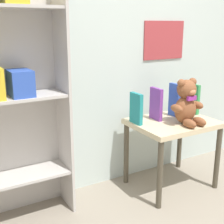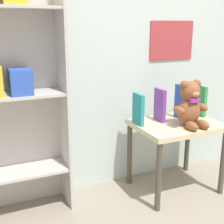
# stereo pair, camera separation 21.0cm
# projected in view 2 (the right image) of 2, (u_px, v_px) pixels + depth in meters

# --- Properties ---
(wall_back) EXTENTS (4.80, 0.07, 2.50)m
(wall_back) POSITION_uv_depth(u_px,v_px,m) (118.00, 22.00, 2.27)
(wall_back) COLOR silver
(wall_back) RESTS_ON ground_plane
(bookshelf_side) EXTENTS (0.72, 0.26, 1.62)m
(bookshelf_side) POSITION_uv_depth(u_px,v_px,m) (5.00, 82.00, 1.91)
(bookshelf_side) COLOR #BCB7B2
(bookshelf_side) RESTS_ON ground_plane
(display_table) EXTENTS (0.62, 0.48, 0.53)m
(display_table) POSITION_uv_depth(u_px,v_px,m) (176.00, 133.00, 2.32)
(display_table) COLOR beige
(display_table) RESTS_ON ground_plane
(teddy_bear) EXTENTS (0.25, 0.23, 0.33)m
(teddy_bear) POSITION_uv_depth(u_px,v_px,m) (190.00, 105.00, 2.18)
(teddy_bear) COLOR brown
(teddy_bear) RESTS_ON display_table
(book_standing_teal) EXTENTS (0.03, 0.13, 0.23)m
(book_standing_teal) POSITION_uv_depth(u_px,v_px,m) (138.00, 109.00, 2.23)
(book_standing_teal) COLOR teal
(book_standing_teal) RESTS_ON display_table
(book_standing_purple) EXTENTS (0.03, 0.13, 0.24)m
(book_standing_purple) POSITION_uv_depth(u_px,v_px,m) (160.00, 105.00, 2.31)
(book_standing_purple) COLOR purple
(book_standing_purple) RESTS_ON display_table
(book_standing_blue) EXTENTS (0.03, 0.11, 0.26)m
(book_standing_blue) POSITION_uv_depth(u_px,v_px,m) (180.00, 102.00, 2.38)
(book_standing_blue) COLOR #2D51B7
(book_standing_blue) RESTS_ON display_table
(book_standing_green) EXTENTS (0.03, 0.11, 0.24)m
(book_standing_green) POSITION_uv_depth(u_px,v_px,m) (201.00, 101.00, 2.44)
(book_standing_green) COLOR #33934C
(book_standing_green) RESTS_ON display_table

